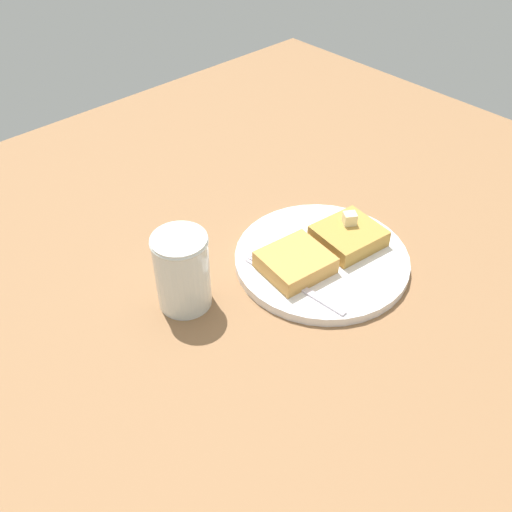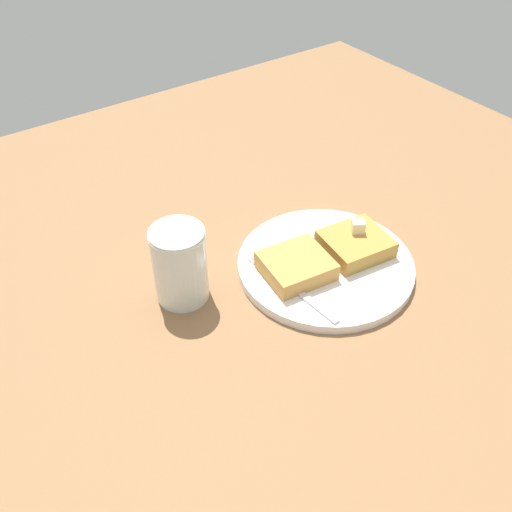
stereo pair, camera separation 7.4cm
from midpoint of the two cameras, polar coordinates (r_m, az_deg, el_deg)
name	(u,v)px [view 2 (the right image)]	position (r cm, az deg, el deg)	size (l,w,h in cm)	color
table_surface	(303,270)	(80.42, 7.31, -1.52)	(121.00, 121.00, 2.05)	olive
plate	(325,264)	(79.09, 9.62, -0.96)	(24.11, 24.11, 1.32)	white
toast_slice_left	(355,244)	(80.43, 12.52, 1.07)	(8.52, 7.88, 2.45)	#B3873C
toast_slice_middle	(296,266)	(75.65, 6.83, -1.10)	(8.52, 7.88, 2.45)	#C78E45
butter_pat_primary	(358,226)	(80.15, 12.79, 2.79)	(1.74, 1.57, 1.74)	beige
fork	(287,283)	(74.61, 5.96, -2.83)	(2.74, 16.06, 0.36)	silver
syrup_jar	(180,266)	(71.62, -4.69, -1.17)	(7.08, 7.08, 10.55)	#542A10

